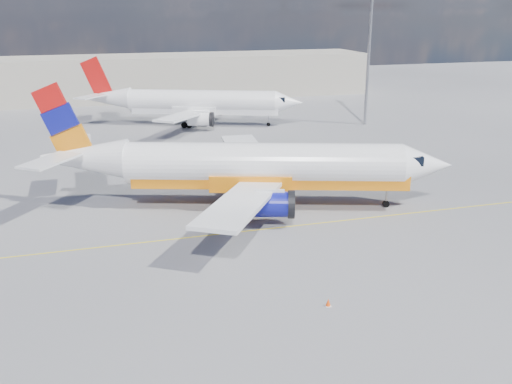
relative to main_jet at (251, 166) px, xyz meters
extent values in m
plane|color=#5B5B60|center=(1.40, -8.69, -3.68)|extent=(240.00, 240.00, 0.00)
cube|color=yellow|center=(1.40, -5.69, -3.68)|extent=(70.00, 0.15, 0.01)
cube|color=#AEA795|center=(6.40, 66.31, 0.32)|extent=(70.00, 14.00, 8.00)
cylinder|color=white|center=(1.09, -0.35, 0.25)|extent=(24.00, 10.88, 3.71)
cone|color=white|center=(14.60, -4.69, 0.25)|extent=(5.29, 4.87, 3.71)
cone|color=white|center=(-13.98, 4.49, 0.63)|extent=(8.35, 5.69, 3.53)
cube|color=black|center=(13.15, -4.22, 0.85)|extent=(2.53, 2.96, 0.76)
cube|color=orange|center=(1.61, -0.52, -1.01)|extent=(23.80, 10.26, 1.31)
cube|color=white|center=(1.87, 7.43, -0.74)|extent=(4.36, 13.30, 0.88)
cube|color=white|center=(-2.80, -7.13, -0.74)|extent=(9.87, 12.98, 0.88)
cylinder|color=navy|center=(3.11, 4.16, -1.77)|extent=(4.38, 3.18, 2.07)
cylinder|color=navy|center=(0.11, -5.20, -1.77)|extent=(4.38, 3.18, 2.07)
cylinder|color=black|center=(4.78, 3.63, -1.77)|extent=(1.22, 2.35, 2.29)
cylinder|color=black|center=(1.77, -5.73, -1.77)|extent=(1.22, 2.35, 2.29)
cube|color=orange|center=(-15.54, 4.99, 3.96)|extent=(4.98, 1.88, 6.81)
cube|color=white|center=(-14.47, 8.32, 1.34)|extent=(2.42, 5.47, 0.20)
cube|color=white|center=(-16.61, 1.67, 1.34)|extent=(5.14, 5.83, 0.20)
cylinder|color=gray|center=(11.49, -3.69, -2.32)|extent=(0.25, 0.25, 2.29)
cylinder|color=black|center=(11.49, -3.69, -3.38)|extent=(0.66, 0.44, 0.61)
cylinder|color=black|center=(-0.19, 2.81, -3.19)|extent=(1.06, 0.70, 0.98)
cylinder|color=black|center=(-1.79, -2.18, -3.19)|extent=(1.06, 0.70, 0.98)
cylinder|color=white|center=(2.99, 37.07, -0.12)|extent=(21.54, 10.95, 3.37)
cone|color=white|center=(15.01, 32.46, -0.12)|extent=(4.90, 4.56, 3.37)
cone|color=white|center=(-10.41, 42.22, 0.23)|extent=(7.62, 5.47, 3.20)
cube|color=black|center=(13.72, 32.95, 0.43)|extent=(2.39, 2.73, 0.69)
cube|color=white|center=(3.45, 36.89, -1.26)|extent=(21.33, 10.39, 1.19)
cube|color=white|center=(4.09, 44.07, -1.01)|extent=(4.59, 12.18, 0.80)
cube|color=white|center=(-0.88, 31.13, -1.01)|extent=(9.41, 11.55, 0.80)
cylinder|color=white|center=(5.05, 41.05, -1.95)|extent=(4.00, 3.03, 1.88)
cylinder|color=white|center=(1.86, 32.73, -1.95)|extent=(4.00, 3.03, 1.88)
cylinder|color=black|center=(6.53, 40.48, -1.95)|extent=(1.21, 2.12, 2.08)
cylinder|color=black|center=(3.34, 32.17, -1.95)|extent=(1.21, 2.12, 2.08)
cube|color=red|center=(-11.80, 42.75, 3.25)|extent=(4.45, 1.94, 6.18)
cube|color=white|center=(-10.66, 45.71, 0.87)|extent=(2.43, 5.06, 0.18)
cube|color=white|center=(-12.93, 39.79, 0.87)|extent=(4.81, 5.22, 0.18)
cylinder|color=gray|center=(12.24, 33.52, -2.45)|extent=(0.23, 0.23, 2.08)
cylinder|color=black|center=(12.24, 33.52, -3.41)|extent=(0.60, 0.42, 0.55)
cylinder|color=black|center=(2.00, 40.00, -3.24)|extent=(0.97, 0.67, 0.89)
cylinder|color=black|center=(0.29, 35.56, -3.24)|extent=(0.97, 0.67, 0.89)
cube|color=white|center=(-0.42, -18.54, -3.67)|extent=(0.35, 0.35, 0.03)
cone|color=#FF4A0A|center=(-0.42, -18.54, -3.42)|extent=(0.30, 0.30, 0.45)
cylinder|color=gray|center=(26.68, 30.86, 6.56)|extent=(0.45, 0.45, 20.48)
camera|label=1|loc=(-13.05, -46.38, 13.43)|focal=40.00mm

